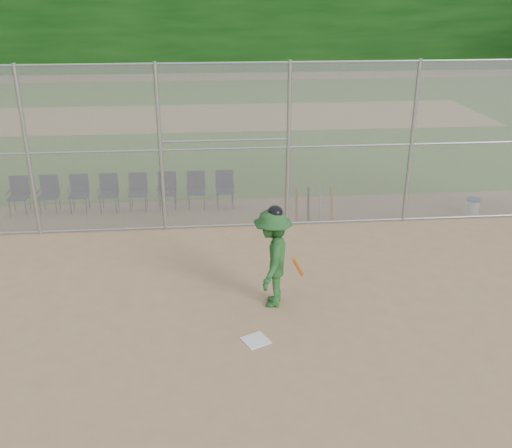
{
  "coord_description": "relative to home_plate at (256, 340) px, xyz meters",
  "views": [
    {
      "loc": [
        -0.97,
        -8.03,
        5.51
      ],
      "look_at": [
        0.0,
        2.5,
        1.1
      ],
      "focal_mm": 40.0,
      "sensor_mm": 36.0,
      "label": 1
    }
  ],
  "objects": [
    {
      "name": "chair_3",
      "position": [
        -3.31,
        6.4,
        0.47
      ],
      "size": [
        0.54,
        0.52,
        0.96
      ],
      "primitive_type": null,
      "color": "#0F1537",
      "rests_on": "ground"
    },
    {
      "name": "ground",
      "position": [
        0.23,
        -0.03,
        -0.01
      ],
      "size": [
        100.0,
        100.0,
        0.0
      ],
      "primitive_type": "plane",
      "color": "tan",
      "rests_on": "ground"
    },
    {
      "name": "water_cooler",
      "position": [
        6.16,
        5.24,
        0.21
      ],
      "size": [
        0.35,
        0.35,
        0.44
      ],
      "color": "white",
      "rests_on": "ground"
    },
    {
      "name": "chair_5",
      "position": [
        -1.78,
        6.4,
        0.47
      ],
      "size": [
        0.54,
        0.52,
        0.96
      ],
      "primitive_type": null,
      "color": "#0F1537",
      "rests_on": "ground"
    },
    {
      "name": "chair_7",
      "position": [
        -0.24,
        6.4,
        0.47
      ],
      "size": [
        0.54,
        0.52,
        0.96
      ],
      "primitive_type": null,
      "color": "#0F1537",
      "rests_on": "ground"
    },
    {
      "name": "dirt_patch_far",
      "position": [
        0.23,
        17.97,
        -0.0
      ],
      "size": [
        24.0,
        24.0,
        0.0
      ],
      "primitive_type": "plane",
      "color": "tan",
      "rests_on": "ground"
    },
    {
      "name": "chair_2",
      "position": [
        -4.08,
        6.4,
        0.47
      ],
      "size": [
        0.54,
        0.52,
        0.96
      ],
      "primitive_type": null,
      "color": "#0F1537",
      "rests_on": "ground"
    },
    {
      "name": "batter_at_plate",
      "position": [
        0.42,
        1.2,
        0.94
      ],
      "size": [
        1.06,
        1.38,
        1.96
      ],
      "color": "#215323",
      "rests_on": "ground"
    },
    {
      "name": "backstop_fence",
      "position": [
        0.23,
        4.97,
        2.06
      ],
      "size": [
        16.09,
        0.09,
        4.0
      ],
      "color": "gray",
      "rests_on": "ground"
    },
    {
      "name": "spare_bats",
      "position": [
        1.98,
        5.29,
        0.41
      ],
      "size": [
        0.96,
        0.29,
        0.85
      ],
      "color": "#D84C14",
      "rests_on": "ground"
    },
    {
      "name": "chair_1",
      "position": [
        -4.85,
        6.4,
        0.47
      ],
      "size": [
        0.54,
        0.52,
        0.96
      ],
      "primitive_type": null,
      "color": "#0F1537",
      "rests_on": "ground"
    },
    {
      "name": "home_plate",
      "position": [
        0.0,
        0.0,
        0.0
      ],
      "size": [
        0.53,
        0.53,
        0.02
      ],
      "primitive_type": "cube",
      "rotation": [
        0.0,
        0.0,
        0.43
      ],
      "color": "silver",
      "rests_on": "ground"
    },
    {
      "name": "chair_6",
      "position": [
        -1.01,
        6.4,
        0.47
      ],
      "size": [
        0.54,
        0.52,
        0.96
      ],
      "primitive_type": null,
      "color": "#0F1537",
      "rests_on": "ground"
    },
    {
      "name": "chair_4",
      "position": [
        -2.55,
        6.4,
        0.47
      ],
      "size": [
        0.54,
        0.52,
        0.96
      ],
      "primitive_type": null,
      "color": "#0F1537",
      "rests_on": "ground"
    },
    {
      "name": "chair_0",
      "position": [
        -5.62,
        6.4,
        0.47
      ],
      "size": [
        0.54,
        0.52,
        0.96
      ],
      "primitive_type": null,
      "color": "#0F1537",
      "rests_on": "ground"
    },
    {
      "name": "grass_strip",
      "position": [
        0.23,
        17.97,
        -0.0
      ],
      "size": [
        100.0,
        100.0,
        0.0
      ],
      "primitive_type": "plane",
      "color": "#376B20",
      "rests_on": "ground"
    }
  ]
}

